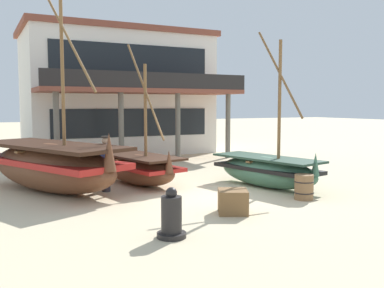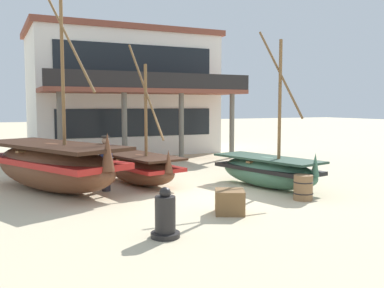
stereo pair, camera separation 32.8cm
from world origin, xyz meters
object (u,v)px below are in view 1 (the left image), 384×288
capstan_winch (171,217)px  fishing_boat_far_right (139,168)px  fishing_boat_near_left (267,170)px  fisherman_by_hull (106,164)px  fishing_boat_centre_large (52,165)px  cargo_crate (233,202)px  harbor_building_main (116,92)px  wooden_barrel (304,187)px

capstan_winch → fishing_boat_far_right: bearing=76.5°
fishing_boat_near_left → fisherman_by_hull: (-4.79, 1.63, 0.28)m
fishing_boat_centre_large → fishing_boat_far_right: (2.74, -0.08, -0.26)m
fishing_boat_centre_large → fishing_boat_far_right: 2.76m
fishing_boat_centre_large → cargo_crate: bearing=-53.7°
fishing_boat_far_right → capstan_winch: size_ratio=4.58×
fishing_boat_centre_large → harbor_building_main: fishing_boat_centre_large is taller
fisherman_by_hull → cargo_crate: (2.02, -3.99, -0.54)m
fisherman_by_hull → fishing_boat_centre_large: bearing=153.3°
fishing_boat_far_right → harbor_building_main: bearing=77.1°
cargo_crate → fishing_boat_near_left: bearing=40.5°
fishing_boat_centre_large → capstan_winch: 5.97m
wooden_barrel → harbor_building_main: size_ratio=0.07×
fishing_boat_near_left → fishing_boat_centre_large: fishing_boat_centre_large is taller
fishing_boat_near_left → fishing_boat_far_right: fishing_boat_near_left is taller
fishing_boat_centre_large → cargo_crate: fishing_boat_centre_large is taller
fishing_boat_centre_large → capstan_winch: bearing=-76.6°
fisherman_by_hull → harbor_building_main: size_ratio=0.17×
capstan_winch → fishing_boat_near_left: bearing=35.2°
fishing_boat_far_right → wooden_barrel: fishing_boat_far_right is taller
fishing_boat_near_left → capstan_winch: (-4.86, -3.43, -0.14)m
fisherman_by_hull → capstan_winch: fisherman_by_hull is taller
fishing_boat_near_left → harbor_building_main: (-1.20, 12.29, 2.77)m
fishing_boat_far_right → fisherman_by_hull: fishing_boat_far_right is taller
capstan_winch → fishing_boat_centre_large: bearing=103.4°
fishing_boat_far_right → capstan_winch: (-1.37, -5.71, -0.15)m
fishing_boat_near_left → fisherman_by_hull: size_ratio=2.92×
fishing_boat_near_left → fishing_boat_far_right: (-3.50, 2.28, 0.00)m
fishing_boat_centre_large → capstan_winch: size_ratio=7.05×
fishing_boat_far_right → cargo_crate: 4.71m
wooden_barrel → harbor_building_main: 14.57m
wooden_barrel → cargo_crate: size_ratio=1.01×
fishing_boat_centre_large → wooden_barrel: (6.06, -4.30, -0.46)m
wooden_barrel → cargo_crate: wooden_barrel is taller
fishing_boat_far_right → fishing_boat_centre_large: bearing=178.3°
fisherman_by_hull → capstan_winch: (-0.08, -5.06, -0.43)m
fishing_boat_far_right → cargo_crate: (0.73, -4.64, -0.26)m
fishing_boat_near_left → capstan_winch: 5.95m
capstan_winch → fisherman_by_hull: bearing=89.1°
fisherman_by_hull → wooden_barrel: 5.84m
cargo_crate → harbor_building_main: size_ratio=0.07×
fishing_boat_near_left → harbor_building_main: size_ratio=0.50×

